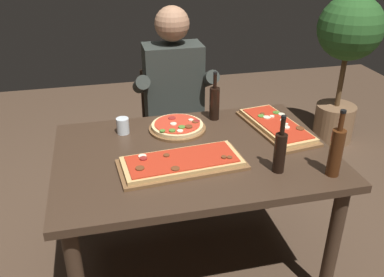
{
  "coord_description": "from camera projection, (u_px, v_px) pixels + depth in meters",
  "views": [
    {
      "loc": [
        -0.43,
        -1.78,
        1.77
      ],
      "look_at": [
        0.0,
        0.05,
        0.79
      ],
      "focal_mm": 38.61,
      "sensor_mm": 36.0,
      "label": 1
    }
  ],
  "objects": [
    {
      "name": "potted_plant_corner",
      "position": [
        347.0,
        50.0,
        3.44
      ],
      "size": [
        0.53,
        0.53,
        1.29
      ],
      "color": "#846042",
      "rests_on": "ground_plane"
    },
    {
      "name": "oil_bottle_amber",
      "position": [
        214.0,
        102.0,
        2.41
      ],
      "size": [
        0.06,
        0.06,
        0.29
      ],
      "color": "black",
      "rests_on": "dining_table"
    },
    {
      "name": "wine_bottle_dark",
      "position": [
        336.0,
        151.0,
        1.86
      ],
      "size": [
        0.06,
        0.06,
        0.32
      ],
      "color": "#47230F",
      "rests_on": "dining_table"
    },
    {
      "name": "pizza_rectangular_left",
      "position": [
        276.0,
        126.0,
        2.33
      ],
      "size": [
        0.31,
        0.57,
        0.05
      ],
      "color": "brown",
      "rests_on": "dining_table"
    },
    {
      "name": "dining_table",
      "position": [
        194.0,
        167.0,
        2.15
      ],
      "size": [
        1.4,
        0.96,
        0.74
      ],
      "color": "#3D2B1E",
      "rests_on": "ground_plane"
    },
    {
      "name": "diner_chair",
      "position": [
        172.0,
        125.0,
        2.97
      ],
      "size": [
        0.44,
        0.44,
        0.87
      ],
      "color": "#3D2B1E",
      "rests_on": "ground_plane"
    },
    {
      "name": "tumbler_near_camera",
      "position": [
        123.0,
        127.0,
        2.27
      ],
      "size": [
        0.07,
        0.07,
        0.09
      ],
      "color": "silver",
      "rests_on": "dining_table"
    },
    {
      "name": "pizza_rectangular_front",
      "position": [
        182.0,
        163.0,
        1.97
      ],
      "size": [
        0.62,
        0.31,
        0.05
      ],
      "color": "brown",
      "rests_on": "dining_table"
    },
    {
      "name": "vinegar_bottle_green",
      "position": [
        280.0,
        151.0,
        1.89
      ],
      "size": [
        0.06,
        0.06,
        0.29
      ],
      "color": "black",
      "rests_on": "dining_table"
    },
    {
      "name": "seated_diner",
      "position": [
        175.0,
        98.0,
        2.75
      ],
      "size": [
        0.53,
        0.41,
        1.33
      ],
      "color": "#23232D",
      "rests_on": "ground_plane"
    },
    {
      "name": "pizza_round_far",
      "position": [
        177.0,
        127.0,
        2.32
      ],
      "size": [
        0.32,
        0.32,
        0.05
      ],
      "color": "brown",
      "rests_on": "dining_table"
    },
    {
      "name": "ground_plane",
      "position": [
        194.0,
        260.0,
        2.45
      ],
      "size": [
        6.4,
        6.4,
        0.0
      ],
      "primitive_type": "plane",
      "color": "#4C3828"
    }
  ]
}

